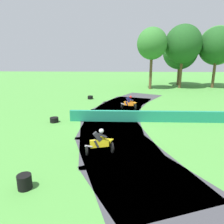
# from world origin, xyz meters

# --- Properties ---
(ground_plane) EXTENTS (120.00, 120.00, 0.00)m
(ground_plane) POSITION_xyz_m (0.00, 0.00, 0.00)
(ground_plane) COLOR #4C933D
(track_asphalt) EXTENTS (9.23, 28.87, 0.01)m
(track_asphalt) POSITION_xyz_m (1.13, 0.01, 0.00)
(track_asphalt) COLOR #3D3D42
(track_asphalt) RESTS_ON ground
(safety_barrier) EXTENTS (17.34, 0.46, 0.90)m
(safety_barrier) POSITION_xyz_m (5.22, 0.05, 0.45)
(safety_barrier) COLOR #1E8466
(safety_barrier) RESTS_ON ground
(motorcycle_lead_orange) EXTENTS (1.71, 1.08, 1.42)m
(motorcycle_lead_orange) POSITION_xyz_m (1.58, 4.11, 0.66)
(motorcycle_lead_orange) COLOR black
(motorcycle_lead_orange) RESTS_ON ground
(motorcycle_chase_yellow) EXTENTS (1.68, 1.07, 1.43)m
(motorcycle_chase_yellow) POSITION_xyz_m (-0.35, -5.88, 0.66)
(motorcycle_chase_yellow) COLOR black
(motorcycle_chase_yellow) RESTS_ON ground
(tire_stack_near) EXTENTS (0.66, 0.66, 0.40)m
(tire_stack_near) POSITION_xyz_m (-3.18, 9.26, 0.20)
(tire_stack_near) COLOR black
(tire_stack_near) RESTS_ON ground
(tire_stack_mid_a) EXTENTS (0.67, 0.67, 0.40)m
(tire_stack_mid_a) POSITION_xyz_m (-4.67, -0.48, 0.20)
(tire_stack_mid_a) COLOR black
(tire_stack_mid_a) RESTS_ON ground
(tire_stack_mid_b) EXTENTS (0.57, 0.57, 0.60)m
(tire_stack_mid_b) POSITION_xyz_m (-3.07, -9.19, 0.30)
(tire_stack_mid_b) COLOR black
(tire_stack_mid_b) RESTS_ON ground
(tree_far_left) EXTENTS (6.19, 6.19, 10.25)m
(tree_far_left) POSITION_xyz_m (17.02, 21.70, 6.98)
(tree_far_left) COLOR brown
(tree_far_left) RESTS_ON ground
(tree_far_right) EXTENTS (4.73, 4.73, 9.66)m
(tree_far_right) POSITION_xyz_m (5.46, 18.35, 7.14)
(tree_far_right) COLOR brown
(tree_far_right) RESTS_ON ground
(tree_mid_rise) EXTENTS (5.57, 5.57, 9.91)m
(tree_mid_rise) POSITION_xyz_m (16.32, 20.16, 6.96)
(tree_mid_rise) COLOR brown
(tree_mid_rise) RESTS_ON ground
(tree_behind_barrier) EXTENTS (5.90, 5.90, 10.26)m
(tree_behind_barrier) POSITION_xyz_m (10.66, 19.70, 7.14)
(tree_behind_barrier) COLOR brown
(tree_behind_barrier) RESTS_ON ground
(tree_distant) EXTENTS (6.20, 6.20, 9.40)m
(tree_distant) POSITION_xyz_m (11.35, 23.62, 6.13)
(tree_distant) COLOR brown
(tree_distant) RESTS_ON ground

